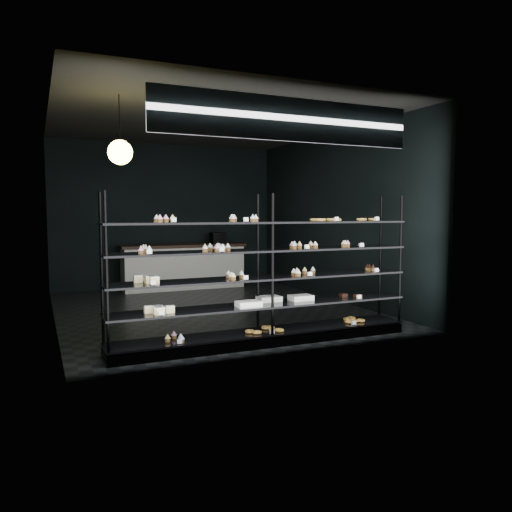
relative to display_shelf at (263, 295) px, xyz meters
name	(u,v)px	position (x,y,z in m)	size (l,w,h in m)	color
room	(209,217)	(0.10, 2.45, 0.97)	(5.01, 6.01, 3.20)	black
display_shelf	(263,295)	(0.00, 0.00, 0.00)	(4.00, 0.50, 1.91)	black
signage	(289,119)	(0.10, -0.48, 2.12)	(3.30, 0.05, 0.50)	#0B133B
pendant_lamp	(120,152)	(-1.59, 0.97, 1.82)	(0.32, 0.32, 0.89)	black
service_counter	(184,266)	(0.35, 4.95, -0.13)	(2.75, 0.65, 1.23)	silver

